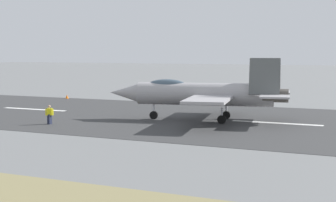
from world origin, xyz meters
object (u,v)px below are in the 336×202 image
Objects in this scene: crew_person at (49,115)px; marker_cone_far at (67,97)px; fighter_jet at (203,93)px; marker_cone_mid at (208,103)px.

marker_cone_far is at bearing -58.05° from crew_person.
marker_cone_far is at bearing -28.73° from fighter_jet.
crew_person reaches higher than marker_cone_far.
marker_cone_mid is at bearing -108.05° from crew_person.
crew_person is (11.23, 7.66, -1.65)m from fighter_jet.
fighter_jet is 27.82m from marker_cone_far.
crew_person is 24.74m from marker_cone_far.
marker_cone_far is (13.09, -20.99, -0.56)m from crew_person.
fighter_jet is 31.05× the size of marker_cone_far.
fighter_jet reaches higher than marker_cone_far.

